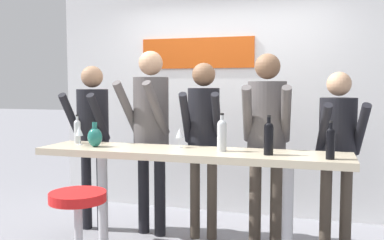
# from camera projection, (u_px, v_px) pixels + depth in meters

# --- Properties ---
(back_wall) EXTENTS (4.26, 0.12, 2.80)m
(back_wall) POSITION_uv_depth(u_px,v_px,m) (227.00, 95.00, 5.08)
(back_wall) COLOR white
(back_wall) RESTS_ON ground_plane
(tasting_table) EXTENTS (2.66, 0.54, 0.97)m
(tasting_table) POSITION_uv_depth(u_px,v_px,m) (189.00, 167.00, 3.64)
(tasting_table) COLOR beige
(tasting_table) RESTS_ON ground_plane
(bar_stool) EXTENTS (0.43, 0.43, 0.74)m
(bar_stool) POSITION_uv_depth(u_px,v_px,m) (78.00, 225.00, 3.12)
(bar_stool) COLOR #B2B2B7
(bar_stool) RESTS_ON ground_plane
(person_far_left) EXTENTS (0.39, 0.52, 1.72)m
(person_far_left) POSITION_uv_depth(u_px,v_px,m) (92.00, 128.00, 4.43)
(person_far_left) COLOR black
(person_far_left) RESTS_ON ground_plane
(person_left) EXTENTS (0.49, 0.62, 1.86)m
(person_left) POSITION_uv_depth(u_px,v_px,m) (151.00, 121.00, 4.28)
(person_left) COLOR black
(person_left) RESTS_ON ground_plane
(person_center_left) EXTENTS (0.41, 0.54, 1.73)m
(person_center_left) POSITION_uv_depth(u_px,v_px,m) (203.00, 129.00, 4.15)
(person_center_left) COLOR #473D33
(person_center_left) RESTS_ON ground_plane
(person_center) EXTENTS (0.46, 0.58, 1.81)m
(person_center) POSITION_uv_depth(u_px,v_px,m) (267.00, 128.00, 3.93)
(person_center) COLOR #473D33
(person_center) RESTS_ON ground_plane
(person_center_right) EXTENTS (0.45, 0.55, 1.64)m
(person_center_right) POSITION_uv_depth(u_px,v_px,m) (338.00, 141.00, 3.78)
(person_center_right) COLOR #473D33
(person_center_right) RESTS_ON ground_plane
(wine_bottle_0) EXTENTS (0.08, 0.08, 0.32)m
(wine_bottle_0) POSITION_uv_depth(u_px,v_px,m) (269.00, 137.00, 3.36)
(wine_bottle_0) COLOR black
(wine_bottle_0) RESTS_ON tasting_table
(wine_bottle_1) EXTENTS (0.07, 0.07, 0.29)m
(wine_bottle_1) POSITION_uv_depth(u_px,v_px,m) (331.00, 142.00, 3.16)
(wine_bottle_1) COLOR black
(wine_bottle_1) RESTS_ON tasting_table
(wine_bottle_2) EXTENTS (0.08, 0.08, 0.32)m
(wine_bottle_2) POSITION_uv_depth(u_px,v_px,m) (222.00, 134.00, 3.55)
(wine_bottle_2) COLOR #B7BCC1
(wine_bottle_2) RESTS_ON tasting_table
(wine_bottle_3) EXTENTS (0.06, 0.06, 0.27)m
(wine_bottle_3) POSITION_uv_depth(u_px,v_px,m) (77.00, 130.00, 4.06)
(wine_bottle_3) COLOR #B7BCC1
(wine_bottle_3) RESTS_ON tasting_table
(wine_glass_0) EXTENTS (0.07, 0.07, 0.18)m
(wine_glass_0) POSITION_uv_depth(u_px,v_px,m) (79.00, 131.00, 3.93)
(wine_glass_0) COLOR silver
(wine_glass_0) RESTS_ON tasting_table
(wine_glass_1) EXTENTS (0.07, 0.07, 0.18)m
(wine_glass_1) POSITION_uv_depth(u_px,v_px,m) (180.00, 133.00, 3.76)
(wine_glass_1) COLOR silver
(wine_glass_1) RESTS_ON tasting_table
(decorative_vase) EXTENTS (0.13, 0.13, 0.22)m
(decorative_vase) POSITION_uv_depth(u_px,v_px,m) (95.00, 137.00, 3.82)
(decorative_vase) COLOR #1E665B
(decorative_vase) RESTS_ON tasting_table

